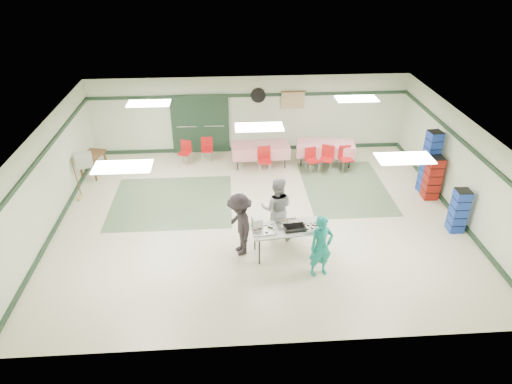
{
  "coord_description": "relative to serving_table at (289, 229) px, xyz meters",
  "views": [
    {
      "loc": [
        -0.8,
        -10.64,
        6.96
      ],
      "look_at": [
        -0.1,
        -0.3,
        0.98
      ],
      "focal_mm": 32.0,
      "sensor_mm": 36.0,
      "label": 1
    }
  ],
  "objects": [
    {
      "name": "green_patch_b",
      "position": [
        2.2,
        3.17,
        -0.71
      ],
      "size": [
        2.5,
        3.5,
        0.01
      ],
      "primitive_type": "cube",
      "color": "#5D7858",
      "rests_on": "floor"
    },
    {
      "name": "foam_box_stack",
      "position": [
        -0.76,
        0.05,
        0.19
      ],
      "size": [
        0.27,
        0.25,
        0.28
      ],
      "primitive_type": "cube",
      "rotation": [
        0.0,
        0.0,
        0.12
      ],
      "color": "white",
      "rests_on": "serving_table"
    },
    {
      "name": "sheet_tray_mid",
      "position": [
        -0.03,
        0.14,
        0.06
      ],
      "size": [
        0.58,
        0.47,
        0.02
      ],
      "primitive_type": "cube",
      "rotation": [
        0.0,
        0.0,
        0.12
      ],
      "color": "silver",
      "rests_on": "serving_table"
    },
    {
      "name": "wall_back",
      "position": [
        -0.6,
        6.17,
        0.64
      ],
      "size": [
        11.0,
        0.0,
        11.0
      ],
      "primitive_type": "plane",
      "rotation": [
        1.57,
        0.0,
        0.0
      ],
      "color": "beige",
      "rests_on": "floor"
    },
    {
      "name": "double_door_right",
      "position": [
        -1.85,
        6.11,
        0.34
      ],
      "size": [
        0.9,
        0.06,
        2.1
      ],
      "primitive_type": "cube",
      "color": "gray",
      "rests_on": "floor"
    },
    {
      "name": "dining_table_b",
      "position": [
        -0.31,
        4.9,
        -0.15
      ],
      "size": [
        1.92,
        0.89,
        0.77
      ],
      "rotation": [
        0.0,
        0.0,
        0.03
      ],
      "color": "red",
      "rests_on": "floor"
    },
    {
      "name": "chair_c",
      "position": [
        2.43,
        4.33,
        -0.19
      ],
      "size": [
        0.46,
        0.46,
        0.86
      ],
      "rotation": [
        0.0,
        0.0,
        0.18
      ],
      "color": "red",
      "rests_on": "floor"
    },
    {
      "name": "chair_d",
      "position": [
        -0.23,
        4.34,
        -0.16
      ],
      "size": [
        0.45,
        0.45,
        0.91
      ],
      "rotation": [
        0.0,
        0.0,
        0.06
      ],
      "color": "red",
      "rests_on": "floor"
    },
    {
      "name": "volunteer_dark",
      "position": [
        -1.18,
        0.12,
        0.1
      ],
      "size": [
        0.87,
        1.18,
        1.63
      ],
      "primitive_type": "imported",
      "rotation": [
        0.0,
        0.0,
        -1.3
      ],
      "color": "black",
      "rests_on": "floor"
    },
    {
      "name": "trim_back",
      "position": [
        -0.6,
        6.14,
        1.34
      ],
      "size": [
        11.0,
        0.06,
        0.1
      ],
      "primitive_type": "cube",
      "color": "#1C3422",
      "rests_on": "wall_back"
    },
    {
      "name": "wall_right",
      "position": [
        4.9,
        1.67,
        0.64
      ],
      "size": [
        0.0,
        9.0,
        9.0
      ],
      "primitive_type": "plane",
      "rotation": [
        1.57,
        0.0,
        -1.57
      ],
      "color": "beige",
      "rests_on": "floor"
    },
    {
      "name": "crate_stack_red",
      "position": [
        4.55,
        2.4,
        -0.05
      ],
      "size": [
        0.42,
        0.42,
        1.33
      ],
      "primitive_type": "cube",
      "rotation": [
        0.0,
        0.0,
        -0.03
      ],
      "color": "maroon",
      "rests_on": "floor"
    },
    {
      "name": "door_frame",
      "position": [
        -2.33,
        6.09,
        0.34
      ],
      "size": [
        2.0,
        0.03,
        2.15
      ],
      "primitive_type": "cube",
      "color": "#1C3422",
      "rests_on": "floor"
    },
    {
      "name": "chair_loose_a",
      "position": [
        -2.11,
        5.38,
        -0.2
      ],
      "size": [
        0.4,
        0.4,
        0.84
      ],
      "rotation": [
        0.0,
        0.0,
        0.01
      ],
      "color": "red",
      "rests_on": "floor"
    },
    {
      "name": "baseboard_left",
      "position": [
        -6.07,
        1.67,
        -0.65
      ],
      "size": [
        0.06,
        9.0,
        0.12
      ],
      "primitive_type": "cube",
      "rotation": [
        0.0,
        0.0,
        1.57
      ],
      "color": "#1C3422",
      "rests_on": "floor"
    },
    {
      "name": "crate_stack_blue_a",
      "position": [
        4.55,
        2.78,
        0.27
      ],
      "size": [
        0.42,
        0.42,
        1.96
      ],
      "primitive_type": "cube",
      "rotation": [
        0.0,
        0.0,
        0.12
      ],
      "color": "#1B3AA7",
      "rests_on": "floor"
    },
    {
      "name": "serving_table",
      "position": [
        0.0,
        0.0,
        0.0
      ],
      "size": [
        1.88,
        0.94,
        0.76
      ],
      "rotation": [
        0.0,
        0.0,
        0.12
      ],
      "color": "#AFAFA9",
      "rests_on": "floor"
    },
    {
      "name": "trim_right",
      "position": [
        4.87,
        1.67,
        1.34
      ],
      "size": [
        0.06,
        9.0,
        0.1
      ],
      "primitive_type": "cube",
      "rotation": [
        0.0,
        0.0,
        1.57
      ],
      "color": "#1C3422",
      "rests_on": "wall_back"
    },
    {
      "name": "volunteer_teal",
      "position": [
        0.62,
        -0.81,
        0.06
      ],
      "size": [
        0.64,
        0.5,
        1.54
      ],
      "primitive_type": "imported",
      "rotation": [
        0.0,
        0.0,
        0.25
      ],
      "color": "#148B84",
      "rests_on": "floor"
    },
    {
      "name": "double_door_left",
      "position": [
        -2.8,
        6.11,
        0.34
      ],
      "size": [
        0.9,
        0.06,
        2.1
      ],
      "primitive_type": "cube",
      "color": "gray",
      "rests_on": "floor"
    },
    {
      "name": "ceiling",
      "position": [
        -0.6,
        1.67,
        1.99
      ],
      "size": [
        11.0,
        11.0,
        0.0
      ],
      "primitive_type": "plane",
      "rotation": [
        3.14,
        0.0,
        0.0
      ],
      "color": "white",
      "rests_on": "wall_back"
    },
    {
      "name": "dining_table_a",
      "position": [
        1.89,
        4.9,
        -0.15
      ],
      "size": [
        2.03,
        1.13,
        0.77
      ],
      "rotation": [
        0.0,
        0.0,
        -0.15
      ],
      "color": "red",
      "rests_on": "floor"
    },
    {
      "name": "crate_stack_blue_b",
      "position": [
        4.55,
        0.69,
        -0.11
      ],
      "size": [
        0.38,
        0.38,
        1.22
      ],
      "primitive_type": "cube",
      "rotation": [
        0.0,
        0.0,
        -0.03
      ],
      "color": "#1B3AA7",
      "rests_on": "floor"
    },
    {
      "name": "trim_left",
      "position": [
        -6.07,
        1.67,
        1.34
      ],
      "size": [
        0.06,
        9.0,
        0.1
      ],
      "primitive_type": "cube",
      "rotation": [
        0.0,
        0.0,
        1.57
      ],
      "color": "#1C3422",
      "rests_on": "wall_back"
    },
    {
      "name": "baking_pan",
      "position": [
        0.12,
        -0.07,
        0.09
      ],
      "size": [
        0.55,
        0.38,
        0.08
      ],
      "primitive_type": "cube",
      "rotation": [
        0.0,
        0.0,
        0.12
      ],
      "color": "black",
      "rests_on": "serving_table"
    },
    {
      "name": "chair_b",
      "position": [
        1.32,
        4.33,
        -0.21
      ],
      "size": [
        0.49,
        0.49,
        0.83
      ],
      "rotation": [
        0.0,
        0.0,
        0.32
      ],
      "color": "red",
      "rests_on": "floor"
    },
    {
      "name": "wall_fan",
      "position": [
        -0.3,
        6.11,
        1.34
      ],
      "size": [
        0.5,
        0.1,
        0.5
      ],
      "primitive_type": "cylinder",
      "rotation": [
        1.57,
        0.0,
        0.0
      ],
      "color": "black",
      "rests_on": "wall_back"
    },
    {
      "name": "printer_table",
      "position": [
        -5.75,
        4.55,
        -0.07
      ],
      "size": [
        0.79,
        1.02,
        0.74
      ],
      "rotation": [
        0.0,
        0.0,
        -0.25
      ],
      "color": "brown",
      "rests_on": "floor"
    },
    {
      "name": "sheet_tray_right",
      "position": [
        0.6,
        -0.08,
        0.06
      ],
      "size": [
        0.58,
        0.47,
        0.02
      ],
      "primitive_type": "cube",
      "rotation": [
        0.0,
        0.0,
        0.12
      ],
      "color": "silver",
      "rests_on": "serving_table"
    },
    {
      "name": "baseboard_right",
      "position": [
        4.87,
        1.67,
        -0.65
      ],
      "size": [
        0.06,
        9.0,
        0.12
      ],
      "primitive_type": "cube",
      "rotation": [
        0.0,
        0.0,
        1.57
      ],
      "color": "#1C3422",
      "rests_on": "floor"
    },
    {
      "name": "volunteer_grey",
      "position": [
        -0.22,
        0.74,
        0.14
      ],
      "size": [
        0.91,
        0.75,
        1.71
      ],
      "primitive_type": "imported",
      "rotation": [
        0.0,
        0.0,
        3.01
      ],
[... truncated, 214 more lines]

